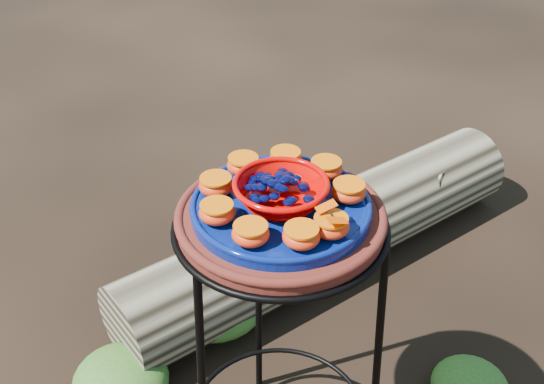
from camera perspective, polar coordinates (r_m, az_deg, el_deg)
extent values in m
cylinder|color=#431911|center=(1.25, 0.73, -2.33)|extent=(0.38, 0.38, 0.03)
cylinder|color=#070944|center=(1.23, 0.74, -1.35)|extent=(0.33, 0.33, 0.02)
ellipsoid|color=#B93D10|center=(1.15, 4.94, -2.86)|extent=(0.06, 0.06, 0.03)
ellipsoid|color=#B93D10|center=(1.23, 6.42, 0.03)|extent=(0.06, 0.06, 0.03)
ellipsoid|color=#B93D10|center=(1.29, 4.54, 1.94)|extent=(0.06, 0.06, 0.03)
ellipsoid|color=#B93D10|center=(1.32, 1.14, 2.77)|extent=(0.06, 0.06, 0.03)
ellipsoid|color=#B93D10|center=(1.30, -2.41, 2.26)|extent=(0.06, 0.06, 0.03)
ellipsoid|color=#B93D10|center=(1.24, -4.71, 0.55)|extent=(0.06, 0.06, 0.03)
ellipsoid|color=#B93D10|center=(1.18, -4.62, -1.73)|extent=(0.06, 0.06, 0.03)
ellipsoid|color=#B93D10|center=(1.13, -1.80, -3.51)|extent=(0.06, 0.06, 0.03)
ellipsoid|color=#B93D10|center=(1.12, 2.46, -3.73)|extent=(0.06, 0.06, 0.03)
ellipsoid|color=#244D19|center=(1.87, -12.55, -15.06)|extent=(0.25, 0.25, 0.12)
ellipsoid|color=#244D19|center=(2.02, -4.85, -8.95)|extent=(0.30, 0.30, 0.15)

